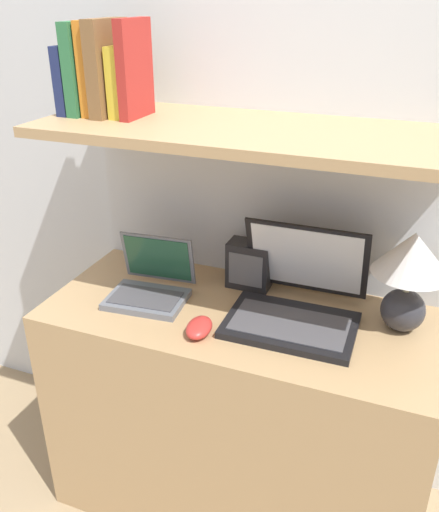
{
  "coord_description": "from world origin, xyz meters",
  "views": [
    {
      "loc": [
        0.45,
        -1.04,
        1.63
      ],
      "look_at": [
        -0.06,
        0.25,
        0.95
      ],
      "focal_mm": 38.0,
      "sensor_mm": 36.0,
      "label": 1
    }
  ],
  "objects_px": {
    "book_navy": "(74,79)",
    "book_brown": "(108,68)",
    "table_lamp": "(410,269)",
    "computer_mouse": "(199,328)",
    "book_green": "(84,68)",
    "router_box": "(250,265)",
    "laptop_large": "(296,301)",
    "book_orange": "(96,68)",
    "laptop_small": "(151,285)",
    "book_yellow": "(124,82)",
    "book_red": "(135,69)"
  },
  "relations": [
    {
      "from": "table_lamp",
      "to": "book_navy",
      "type": "bearing_deg",
      "value": -178.37
    },
    {
      "from": "table_lamp",
      "to": "book_brown",
      "type": "xyz_separation_m",
      "value": [
        -0.87,
        -0.03,
        0.48
      ]
    },
    {
      "from": "book_navy",
      "to": "table_lamp",
      "type": "bearing_deg",
      "value": 1.63
    },
    {
      "from": "book_green",
      "to": "book_yellow",
      "type": "relative_size",
      "value": 1.31
    },
    {
      "from": "laptop_small",
      "to": "book_red",
      "type": "height_order",
      "value": "book_red"
    },
    {
      "from": "computer_mouse",
      "to": "book_orange",
      "type": "distance_m",
      "value": 0.78
    },
    {
      "from": "table_lamp",
      "to": "laptop_large",
      "type": "bearing_deg",
      "value": -168.97
    },
    {
      "from": "book_orange",
      "to": "book_red",
      "type": "relative_size",
      "value": 0.98
    },
    {
      "from": "book_orange",
      "to": "book_navy",
      "type": "bearing_deg",
      "value": 180.0
    },
    {
      "from": "computer_mouse",
      "to": "table_lamp",
      "type": "bearing_deg",
      "value": 24.17
    },
    {
      "from": "table_lamp",
      "to": "book_green",
      "type": "relative_size",
      "value": 1.18
    },
    {
      "from": "router_box",
      "to": "table_lamp",
      "type": "bearing_deg",
      "value": -9.35
    },
    {
      "from": "book_orange",
      "to": "book_yellow",
      "type": "bearing_deg",
      "value": 0.0
    },
    {
      "from": "book_red",
      "to": "book_navy",
      "type": "bearing_deg",
      "value": 180.0
    },
    {
      "from": "laptop_large",
      "to": "book_brown",
      "type": "height_order",
      "value": "book_brown"
    },
    {
      "from": "book_brown",
      "to": "table_lamp",
      "type": "bearing_deg",
      "value": 1.85
    },
    {
      "from": "laptop_small",
      "to": "computer_mouse",
      "type": "height_order",
      "value": "laptop_small"
    },
    {
      "from": "computer_mouse",
      "to": "book_navy",
      "type": "relative_size",
      "value": 0.62
    },
    {
      "from": "table_lamp",
      "to": "book_orange",
      "type": "xyz_separation_m",
      "value": [
        -0.91,
        -0.03,
        0.48
      ]
    },
    {
      "from": "table_lamp",
      "to": "book_orange",
      "type": "bearing_deg",
      "value": -178.24
    },
    {
      "from": "book_navy",
      "to": "book_green",
      "type": "relative_size",
      "value": 0.75
    },
    {
      "from": "book_navy",
      "to": "book_brown",
      "type": "relative_size",
      "value": 0.73
    },
    {
      "from": "table_lamp",
      "to": "computer_mouse",
      "type": "xyz_separation_m",
      "value": [
        -0.52,
        -0.23,
        -0.17
      ]
    },
    {
      "from": "book_navy",
      "to": "laptop_small",
      "type": "bearing_deg",
      "value": -16.37
    },
    {
      "from": "laptop_small",
      "to": "computer_mouse",
      "type": "bearing_deg",
      "value": -30.8
    },
    {
      "from": "book_green",
      "to": "book_red",
      "type": "xyz_separation_m",
      "value": [
        0.16,
        0.0,
        0.0
      ]
    },
    {
      "from": "book_navy",
      "to": "book_brown",
      "type": "bearing_deg",
      "value": 0.0
    },
    {
      "from": "book_green",
      "to": "router_box",
      "type": "bearing_deg",
      "value": 12.71
    },
    {
      "from": "router_box",
      "to": "book_red",
      "type": "xyz_separation_m",
      "value": [
        -0.31,
        -0.11,
        0.59
      ]
    },
    {
      "from": "laptop_small",
      "to": "book_navy",
      "type": "bearing_deg",
      "value": 163.63
    },
    {
      "from": "book_green",
      "to": "computer_mouse",
      "type": "bearing_deg",
      "value": -25.38
    },
    {
      "from": "book_brown",
      "to": "book_orange",
      "type": "bearing_deg",
      "value": 180.0
    },
    {
      "from": "laptop_large",
      "to": "book_navy",
      "type": "height_order",
      "value": "book_navy"
    },
    {
      "from": "book_brown",
      "to": "book_yellow",
      "type": "distance_m",
      "value": 0.06
    },
    {
      "from": "table_lamp",
      "to": "laptop_small",
      "type": "xyz_separation_m",
      "value": [
        -0.74,
        -0.1,
        -0.15
      ]
    },
    {
      "from": "book_brown",
      "to": "book_red",
      "type": "xyz_separation_m",
      "value": [
        0.08,
        0.0,
        0.0
      ]
    },
    {
      "from": "table_lamp",
      "to": "book_yellow",
      "type": "relative_size",
      "value": 1.55
    },
    {
      "from": "computer_mouse",
      "to": "router_box",
      "type": "distance_m",
      "value": 0.32
    },
    {
      "from": "router_box",
      "to": "book_orange",
      "type": "distance_m",
      "value": 0.74
    },
    {
      "from": "laptop_large",
      "to": "router_box",
      "type": "xyz_separation_m",
      "value": [
        -0.19,
        0.14,
        0.02
      ]
    },
    {
      "from": "computer_mouse",
      "to": "book_navy",
      "type": "bearing_deg",
      "value": 156.45
    },
    {
      "from": "book_green",
      "to": "book_red",
      "type": "relative_size",
      "value": 0.96
    },
    {
      "from": "table_lamp",
      "to": "book_orange",
      "type": "height_order",
      "value": "book_orange"
    },
    {
      "from": "book_navy",
      "to": "book_orange",
      "type": "distance_m",
      "value": 0.08
    },
    {
      "from": "table_lamp",
      "to": "router_box",
      "type": "distance_m",
      "value": 0.5
    },
    {
      "from": "laptop_small",
      "to": "book_navy",
      "type": "xyz_separation_m",
      "value": [
        -0.25,
        0.07,
        0.59
      ]
    },
    {
      "from": "laptop_small",
      "to": "book_green",
      "type": "distance_m",
      "value": 0.66
    },
    {
      "from": "book_yellow",
      "to": "book_green",
      "type": "bearing_deg",
      "value": 180.0
    },
    {
      "from": "table_lamp",
      "to": "book_brown",
      "type": "distance_m",
      "value": 1.0
    },
    {
      "from": "computer_mouse",
      "to": "book_green",
      "type": "xyz_separation_m",
      "value": [
        -0.43,
        0.21,
        0.64
      ]
    }
  ]
}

